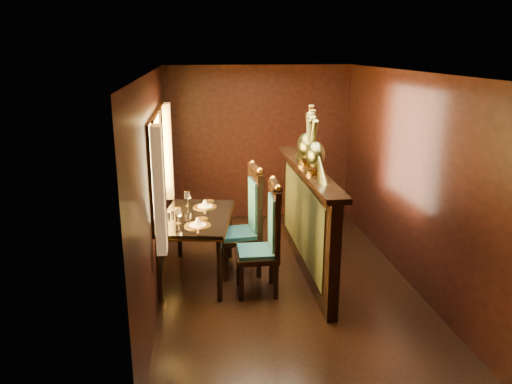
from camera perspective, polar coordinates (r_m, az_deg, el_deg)
ground at (r=6.22m, az=3.29°, el=-10.17°), size 5.00×5.00×0.00m
room_shell at (r=5.70m, az=2.67°, el=4.26°), size 3.04×5.04×2.52m
partition at (r=6.28m, az=5.80°, el=-2.92°), size 0.26×2.70×1.36m
dining_table at (r=6.10m, az=-6.85°, el=-3.36°), size 1.04×1.48×1.00m
chair_left at (r=5.71m, az=1.35°, el=-4.94°), size 0.49×0.54×1.35m
chair_right at (r=6.21m, az=-0.78°, el=-2.87°), size 0.55×0.58×1.40m
peacock_left at (r=5.71m, az=6.84°, el=5.57°), size 0.23×0.60×0.72m
peacock_right at (r=6.14m, az=5.85°, el=6.55°), size 0.24×0.64×0.76m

